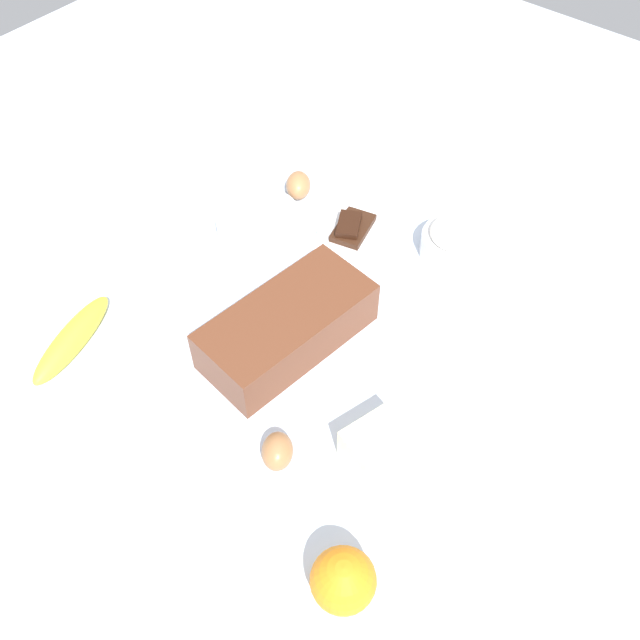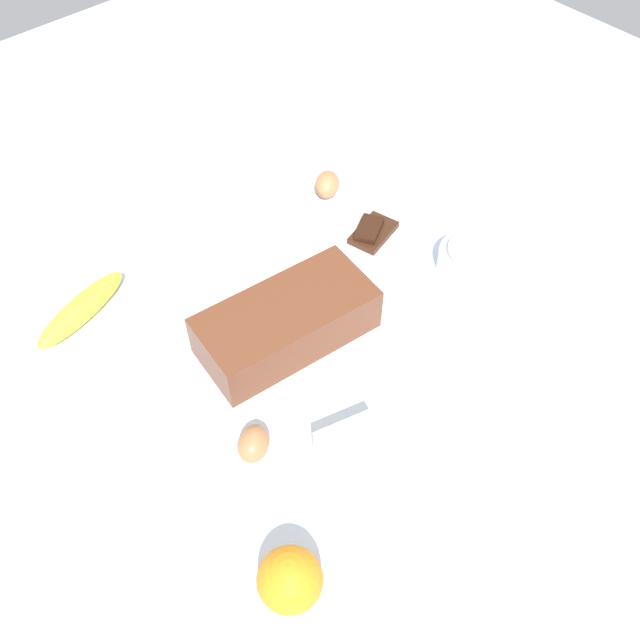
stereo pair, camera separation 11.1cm
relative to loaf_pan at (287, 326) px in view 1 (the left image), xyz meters
name	(u,v)px [view 1 (the left image)]	position (x,y,z in m)	size (l,w,h in m)	color
ground_plane	(320,339)	(-0.04, 0.03, -0.05)	(2.40, 2.40, 0.02)	silver
loaf_pan	(287,326)	(0.00, 0.00, 0.00)	(0.29, 0.16, 0.08)	brown
flour_bowl	(455,241)	(-0.34, 0.10, -0.01)	(0.12, 0.12, 0.07)	white
sugar_bowl	(258,219)	(-0.16, -0.21, -0.01)	(0.15, 0.15, 0.08)	white
banana	(72,339)	(0.22, -0.26, -0.02)	(0.19, 0.04, 0.04)	yellow
orange_fruit	(343,580)	(0.26, 0.31, 0.00)	(0.08, 0.08, 0.08)	orange
butter_block	(377,443)	(0.07, 0.23, -0.01)	(0.09, 0.06, 0.06)	#F4EDB2
egg_near_butter	(277,451)	(0.17, 0.13, -0.02)	(0.04, 0.04, 0.06)	#A06B41
egg_beside_bowl	(298,185)	(-0.28, -0.22, -0.02)	(0.05, 0.05, 0.06)	#AF7647
chocolate_plate	(352,230)	(-0.26, -0.07, -0.03)	(0.13, 0.13, 0.03)	white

